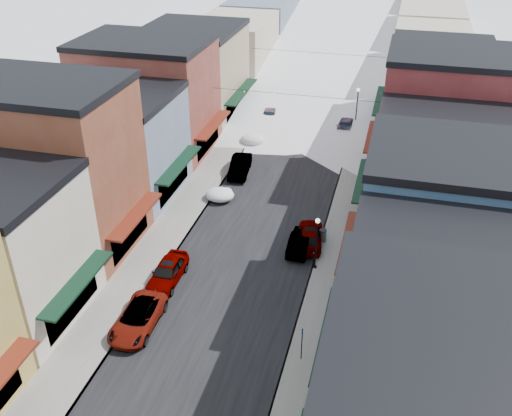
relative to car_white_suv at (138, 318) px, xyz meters
The scene contains 31 objects.
road 47.09m from the car_white_suv, 84.76° to the left, with size 10.00×160.00×0.01m, color black.
sidewalk_left 46.95m from the car_white_suv, 92.81° to the left, with size 3.20×160.00×0.15m, color gray.
sidewalk_right 48.14m from the car_white_suv, 76.91° to the left, with size 3.20×160.00×0.15m, color gray.
curb_left 46.90m from the car_white_suv, 90.92° to the left, with size 0.10×160.00×0.15m, color slate.
curb_right 47.81m from the car_white_suv, 78.72° to the left, with size 0.10×160.00×0.15m, color slate.
bldg_l_brick_near 13.18m from the car_white_suv, 141.82° to the left, with size 12.30×8.20×12.50m.
bldg_l_grayblue 18.60m from the car_white_suv, 119.23° to the left, with size 11.30×9.20×9.00m.
bldg_l_brick_far 27.21m from the car_white_suv, 111.68° to the left, with size 13.30×9.20×11.00m.
bldg_l_tan 36.26m from the car_white_suv, 104.30° to the left, with size 11.30×11.20×10.00m.
bldg_r_green 17.99m from the car_white_suv, ahead, with size 11.30×9.20×9.50m.
bldg_r_blue 19.72m from the car_white_suv, 24.27° to the left, with size 11.30×9.20×10.50m.
bldg_r_cream 24.97m from the car_white_suv, 43.18° to the left, with size 12.30×9.20×9.00m.
bldg_r_brick_far 32.21m from the car_white_suv, 54.46° to the left, with size 13.30×9.20×11.50m.
bldg_r_tan 40.13m from the car_white_suv, 64.01° to the left, with size 11.30×11.20×9.50m.
distant_blocks 70.10m from the car_white_suv, 86.48° to the left, with size 34.00×55.00×8.00m.
overhead_cables 35.09m from the car_white_suv, 82.87° to the left, with size 16.40×15.04×0.04m.
car_white_suv is the anchor object (origin of this frame).
car_silver_sedan 4.77m from the car_white_suv, 90.00° to the left, with size 1.82×4.53×1.54m, color gray.
car_dark_hatch 21.62m from the car_white_suv, 89.24° to the left, with size 1.63×4.67×1.54m, color black.
car_silver_wagon 34.55m from the car_white_suv, 90.00° to the left, with size 1.98×4.86×1.41m, color #919498.
car_green_sedan 13.47m from the car_white_suv, 53.48° to the left, with size 1.45×4.15×1.37m, color black.
car_gray_suv 14.53m from the car_white_suv, 53.70° to the left, with size 1.83×4.56×1.55m, color gray.
car_black_sedan 35.76m from the car_white_suv, 76.08° to the left, with size 1.90×4.69×1.36m, color black.
car_lane_silver 49.22m from the car_white_suv, 85.94° to the left, with size 1.96×4.86×1.66m, color #9EA0A5.
car_lane_white 52.14m from the car_white_suv, 84.12° to the left, with size 2.52×5.47×1.52m, color silver.
parking_sign 10.23m from the car_white_suv, ahead, with size 0.13×0.29×2.24m.
trash_can 15.41m from the car_white_suv, 51.94° to the left, with size 0.57×0.57×0.96m.
streetlamp_near 13.01m from the car_white_suv, 42.33° to the left, with size 0.33×0.33×4.02m.
streetlamp_far 36.23m from the car_white_suv, 74.77° to the left, with size 0.38×0.38×4.56m.
snow_pile_mid 16.46m from the car_white_suv, 89.94° to the left, with size 2.48×2.72×1.05m.
snow_pile_far 28.50m from the car_white_suv, 90.61° to the left, with size 2.45×2.70×1.03m.
Camera 1 is at (9.40, -10.77, 24.12)m, focal length 40.00 mm.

